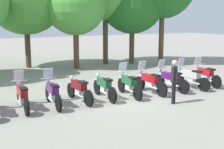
{
  "coord_description": "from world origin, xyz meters",
  "views": [
    {
      "loc": [
        -6.02,
        -11.08,
        3.34
      ],
      "look_at": [
        0.0,
        0.5,
        0.9
      ],
      "focal_mm": 49.61,
      "sensor_mm": 36.0,
      "label": 1
    }
  ],
  "objects_px": {
    "motorcycle_8": "(190,77)",
    "motorcycle_9": "(205,75)",
    "motorcycle_3": "(79,89)",
    "motorcycle_6": "(150,81)",
    "motorcycle_2": "(53,93)",
    "motorcycle_7": "(170,79)",
    "motorcycle_1": "(22,96)",
    "tree_5": "(132,1)",
    "person_0": "(174,78)",
    "motorcycle_5": "(129,84)",
    "tree_3": "(75,4)",
    "motorcycle_4": "(104,87)"
  },
  "relations": [
    {
      "from": "motorcycle_2",
      "to": "motorcycle_6",
      "type": "xyz_separation_m",
      "value": [
        4.44,
        0.01,
        0.0
      ]
    },
    {
      "from": "tree_3",
      "to": "tree_5",
      "type": "xyz_separation_m",
      "value": [
        4.37,
        0.28,
        0.29
      ]
    },
    {
      "from": "motorcycle_5",
      "to": "person_0",
      "type": "bearing_deg",
      "value": -148.26
    },
    {
      "from": "motorcycle_1",
      "to": "motorcycle_7",
      "type": "height_order",
      "value": "same"
    },
    {
      "from": "motorcycle_9",
      "to": "tree_5",
      "type": "xyz_separation_m",
      "value": [
        0.52,
        7.92,
        3.89
      ]
    },
    {
      "from": "motorcycle_3",
      "to": "person_0",
      "type": "relative_size",
      "value": 1.27
    },
    {
      "from": "motorcycle_5",
      "to": "tree_3",
      "type": "distance_m",
      "value": 8.56
    },
    {
      "from": "motorcycle_1",
      "to": "tree_5",
      "type": "relative_size",
      "value": 0.33
    },
    {
      "from": "motorcycle_4",
      "to": "motorcycle_6",
      "type": "bearing_deg",
      "value": -90.02
    },
    {
      "from": "tree_5",
      "to": "motorcycle_3",
      "type": "bearing_deg",
      "value": -132.31
    },
    {
      "from": "motorcycle_8",
      "to": "tree_5",
      "type": "distance_m",
      "value": 9.13
    },
    {
      "from": "motorcycle_1",
      "to": "motorcycle_2",
      "type": "height_order",
      "value": "same"
    },
    {
      "from": "motorcycle_8",
      "to": "person_0",
      "type": "relative_size",
      "value": 1.27
    },
    {
      "from": "motorcycle_3",
      "to": "motorcycle_6",
      "type": "height_order",
      "value": "motorcycle_6"
    },
    {
      "from": "motorcycle_3",
      "to": "motorcycle_8",
      "type": "relative_size",
      "value": 1.0
    },
    {
      "from": "motorcycle_6",
      "to": "tree_5",
      "type": "bearing_deg",
      "value": -29.29
    },
    {
      "from": "person_0",
      "to": "motorcycle_4",
      "type": "bearing_deg",
      "value": 9.81
    },
    {
      "from": "motorcycle_8",
      "to": "motorcycle_9",
      "type": "distance_m",
      "value": 1.13
    },
    {
      "from": "motorcycle_3",
      "to": "motorcycle_6",
      "type": "bearing_deg",
      "value": -96.07
    },
    {
      "from": "motorcycle_2",
      "to": "motorcycle_3",
      "type": "distance_m",
      "value": 1.11
    },
    {
      "from": "motorcycle_6",
      "to": "motorcycle_2",
      "type": "bearing_deg",
      "value": 86.57
    },
    {
      "from": "motorcycle_8",
      "to": "motorcycle_3",
      "type": "bearing_deg",
      "value": 80.38
    },
    {
      "from": "motorcycle_4",
      "to": "motorcycle_5",
      "type": "height_order",
      "value": "motorcycle_5"
    },
    {
      "from": "motorcycle_2",
      "to": "motorcycle_9",
      "type": "xyz_separation_m",
      "value": [
        7.78,
        0.07,
        0.0
      ]
    },
    {
      "from": "motorcycle_5",
      "to": "motorcycle_8",
      "type": "relative_size",
      "value": 1.0
    },
    {
      "from": "motorcycle_4",
      "to": "motorcycle_5",
      "type": "relative_size",
      "value": 1.0
    },
    {
      "from": "motorcycle_3",
      "to": "motorcycle_7",
      "type": "xyz_separation_m",
      "value": [
        4.44,
        -0.11,
        0.01
      ]
    },
    {
      "from": "motorcycle_4",
      "to": "motorcycle_6",
      "type": "distance_m",
      "value": 2.22
    },
    {
      "from": "motorcycle_6",
      "to": "motorcycle_7",
      "type": "relative_size",
      "value": 1.0
    },
    {
      "from": "motorcycle_5",
      "to": "tree_5",
      "type": "relative_size",
      "value": 0.33
    },
    {
      "from": "motorcycle_2",
      "to": "tree_3",
      "type": "relative_size",
      "value": 0.36
    },
    {
      "from": "motorcycle_7",
      "to": "motorcycle_8",
      "type": "distance_m",
      "value": 1.11
    },
    {
      "from": "motorcycle_3",
      "to": "motorcycle_4",
      "type": "xyz_separation_m",
      "value": [
        1.11,
        0.0,
        0.0
      ]
    },
    {
      "from": "tree_3",
      "to": "motorcycle_6",
      "type": "bearing_deg",
      "value": -86.21
    },
    {
      "from": "motorcycle_5",
      "to": "person_0",
      "type": "relative_size",
      "value": 1.27
    },
    {
      "from": "motorcycle_1",
      "to": "motorcycle_9",
      "type": "xyz_separation_m",
      "value": [
        8.89,
        0.01,
        0.0
      ]
    },
    {
      "from": "motorcycle_7",
      "to": "motorcycle_9",
      "type": "height_order",
      "value": "same"
    },
    {
      "from": "motorcycle_8",
      "to": "tree_5",
      "type": "height_order",
      "value": "tree_5"
    },
    {
      "from": "motorcycle_2",
      "to": "motorcycle_5",
      "type": "xyz_separation_m",
      "value": [
        3.33,
        -0.03,
        0.0
      ]
    },
    {
      "from": "motorcycle_5",
      "to": "tree_5",
      "type": "distance_m",
      "value": 10.2
    },
    {
      "from": "motorcycle_9",
      "to": "tree_3",
      "type": "bearing_deg",
      "value": 32.5
    },
    {
      "from": "motorcycle_7",
      "to": "motorcycle_8",
      "type": "bearing_deg",
      "value": -101.32
    },
    {
      "from": "motorcycle_5",
      "to": "tree_3",
      "type": "relative_size",
      "value": 0.36
    },
    {
      "from": "motorcycle_6",
      "to": "motorcycle_7",
      "type": "distance_m",
      "value": 1.11
    },
    {
      "from": "motorcycle_7",
      "to": "motorcycle_8",
      "type": "height_order",
      "value": "same"
    },
    {
      "from": "motorcycle_3",
      "to": "motorcycle_6",
      "type": "distance_m",
      "value": 3.33
    },
    {
      "from": "motorcycle_9",
      "to": "motorcycle_8",
      "type": "bearing_deg",
      "value": 104.66
    },
    {
      "from": "person_0",
      "to": "motorcycle_3",
      "type": "bearing_deg",
      "value": 21.68
    },
    {
      "from": "motorcycle_2",
      "to": "person_0",
      "type": "xyz_separation_m",
      "value": [
        4.28,
        -1.85,
        0.49
      ]
    },
    {
      "from": "motorcycle_3",
      "to": "person_0",
      "type": "bearing_deg",
      "value": -126.1
    }
  ]
}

